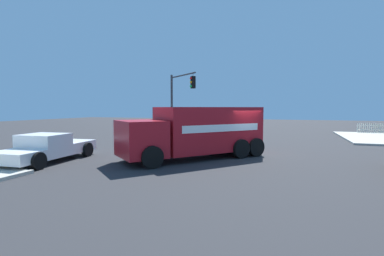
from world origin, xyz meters
name	(u,v)px	position (x,y,z in m)	size (l,w,h in m)	color
ground_plane	(238,155)	(0.00, 0.00, 0.00)	(100.00, 100.00, 0.00)	#2B2B2D
delivery_truck	(197,131)	(1.87, 1.52, 1.41)	(6.85, 7.43, 2.68)	#AD141E
traffic_light_primary	(179,95)	(6.43, -7.20, 3.71)	(3.38, 3.07, 5.60)	#38383D
pickup_white	(47,147)	(8.51, 4.91, 0.73)	(2.58, 5.34, 1.38)	white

